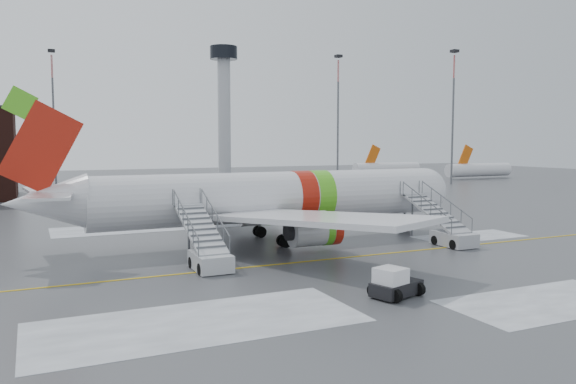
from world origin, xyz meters
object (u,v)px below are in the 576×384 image
airliner (266,198)px  pushback_tug (394,284)px  airstair_aft (207,250)px  airstair_fwd (447,230)px

airliner → pushback_tug: size_ratio=11.87×
airstair_aft → airliner: bearing=44.7°
pushback_tug → airstair_fwd: bearing=40.3°
airstair_aft → pushback_tug: (6.54, -10.23, -0.40)m
airliner → airstair_aft: 9.59m
airliner → airstair_aft: (-6.61, -6.54, -2.35)m
airstair_fwd → pushback_tug: airstair_fwd is taller
airliner → airstair_fwd: (12.00, -6.54, -2.35)m
airstair_fwd → airstair_aft: size_ratio=1.00×
airstair_aft → airstair_fwd: bearing=0.0°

